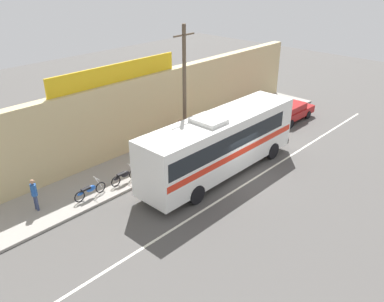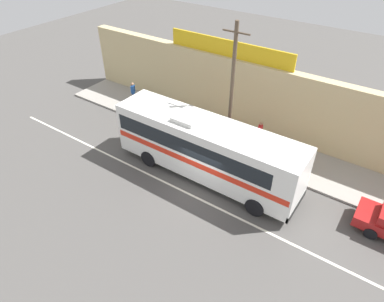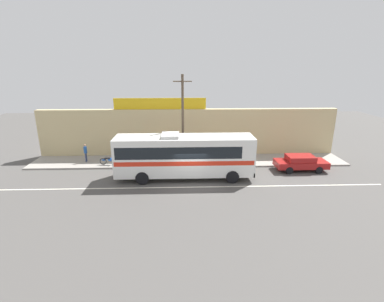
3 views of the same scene
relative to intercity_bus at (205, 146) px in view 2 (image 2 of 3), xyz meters
name	(u,v)px [view 2 (image 2 of 3)]	position (x,y,z in m)	size (l,w,h in m)	color
ground_plane	(202,188)	(0.56, -1.09, -2.07)	(70.00, 70.00, 0.00)	#4F4C49
sidewalk_slab	(244,144)	(0.56, 4.11, -2.00)	(30.00, 3.60, 0.14)	gray
storefront_facade	(263,100)	(0.56, 6.26, 0.33)	(30.00, 0.70, 4.80)	tan
storefront_billboard	(229,48)	(-2.26, 6.26, 3.28)	(9.11, 0.12, 1.10)	gold
road_center_stripe	(194,196)	(0.56, -1.89, -2.06)	(30.00, 0.14, 0.01)	silver
intercity_bus	(205,146)	(0.00, 0.00, 0.00)	(11.15, 2.65, 3.78)	white
utility_pole	(232,91)	(-0.02, 2.78, 2.28)	(1.60, 0.22, 8.14)	brown
motorcycle_blue	(173,121)	(-4.62, 3.03, -1.50)	(1.86, 0.56, 0.94)	black
motorcycle_red	(150,112)	(-6.84, 3.12, -1.50)	(1.91, 0.56, 0.94)	black
pedestrian_far_right	(303,153)	(4.43, 3.93, -1.02)	(0.30, 0.48, 1.57)	brown
pedestrian_near_shop	(260,131)	(1.34, 4.56, -0.95)	(0.30, 0.48, 1.68)	navy
pedestrian_by_curb	(133,91)	(-9.31, 4.08, -0.91)	(0.30, 0.48, 1.73)	navy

